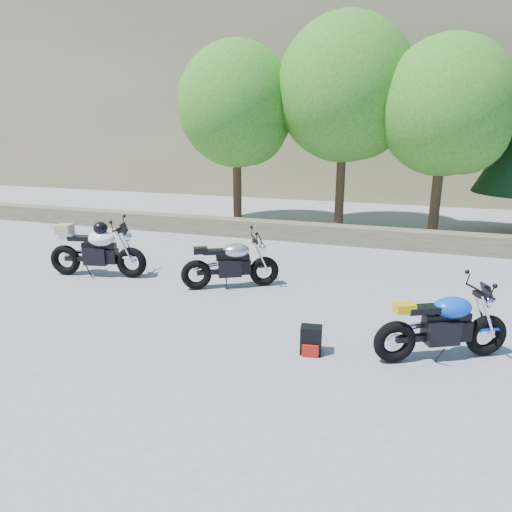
# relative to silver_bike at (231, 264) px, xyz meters

# --- Properties ---
(ground) EXTENTS (90.00, 90.00, 0.00)m
(ground) POSITION_rel_silver_bike_xyz_m (0.38, -1.18, -0.48)
(ground) COLOR slate
(ground) RESTS_ON ground
(stone_wall) EXTENTS (22.00, 0.55, 0.50)m
(stone_wall) POSITION_rel_silver_bike_xyz_m (0.38, 4.32, -0.23)
(stone_wall) COLOR brown
(stone_wall) RESTS_ON ground
(hillside) EXTENTS (80.00, 30.00, 15.00)m
(hillside) POSITION_rel_silver_bike_xyz_m (3.38, 26.82, 7.02)
(hillside) COLOR #6E6344
(hillside) RESTS_ON ground
(tree_decid_left) EXTENTS (3.67, 3.67, 5.62)m
(tree_decid_left) POSITION_rel_silver_bike_xyz_m (-2.02, 5.95, 3.15)
(tree_decid_left) COLOR #382314
(tree_decid_left) RESTS_ON ground
(tree_decid_mid) EXTENTS (4.08, 4.08, 6.24)m
(tree_decid_mid) POSITION_rel_silver_bike_xyz_m (1.28, 6.35, 3.56)
(tree_decid_mid) COLOR #382314
(tree_decid_mid) RESTS_ON ground
(tree_decid_right) EXTENTS (3.54, 3.54, 5.41)m
(tree_decid_right) POSITION_rel_silver_bike_xyz_m (4.08, 5.75, 3.02)
(tree_decid_right) COLOR #382314
(tree_decid_right) RESTS_ON ground
(silver_bike) EXTENTS (1.80, 1.06, 0.99)m
(silver_bike) POSITION_rel_silver_bike_xyz_m (0.00, 0.00, 0.00)
(silver_bike) COLOR black
(silver_bike) RESTS_ON ground
(white_bike) EXTENTS (2.15, 0.73, 1.19)m
(white_bike) POSITION_rel_silver_bike_xyz_m (-2.99, -0.22, 0.11)
(white_bike) COLOR black
(white_bike) RESTS_ON ground
(blue_bike) EXTENTS (1.80, 1.01, 0.98)m
(blue_bike) POSITION_rel_silver_bike_xyz_m (3.81, -1.83, -0.00)
(blue_bike) COLOR black
(blue_bike) RESTS_ON ground
(backpack) EXTENTS (0.33, 0.29, 0.40)m
(backpack) POSITION_rel_silver_bike_xyz_m (2.08, -2.25, -0.28)
(backpack) COLOR black
(backpack) RESTS_ON ground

